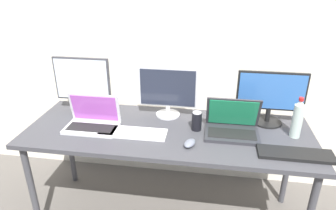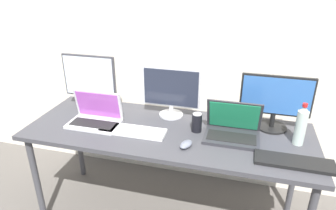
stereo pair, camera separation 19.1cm
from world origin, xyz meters
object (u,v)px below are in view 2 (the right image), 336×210
Objects in this scene: mouse_by_keyboard at (186,144)px; keyboard_main at (133,131)px; keyboard_aux at (294,162)px; water_bottle at (301,126)px; monitor_center at (171,91)px; laptop_silver at (96,116)px; soda_can_near_keyboard at (197,123)px; monitor_right at (275,101)px; monitor_left at (90,80)px; work_desk at (168,138)px; laptop_secondary at (232,129)px.

keyboard_main is at bearing -172.75° from mouse_by_keyboard.
keyboard_aux is 1.57× the size of water_bottle.
keyboard_aux is at bearing -26.69° from monitor_center.
mouse_by_keyboard is at bearing -161.75° from water_bottle.
laptop_silver is 2.74× the size of soda_can_near_keyboard.
monitor_right is (0.70, -0.01, 0.01)m from monitor_center.
water_bottle is (1.47, -0.16, -0.09)m from monitor_left.
monitor_right reaches higher than work_desk.
monitor_center is 0.95× the size of keyboard_main.
laptop_silver is at bearing 169.17° from keyboard_main.
work_desk is at bearing -177.44° from laptop_secondary.
monitor_center is 0.70m from monitor_right.
monitor_right reaches higher than water_bottle.
keyboard_main is 4.22× the size of mouse_by_keyboard.
laptop_secondary is at bearing -142.73° from monitor_right.
mouse_by_keyboard is (-0.26, -0.19, -0.04)m from laptop_secondary.
keyboard_aux is at bearing -6.67° from laptop_silver.
laptop_secondary is 0.78× the size of keyboard_main.
work_desk is 5.45× the size of laptop_silver.
laptop_silver is at bearing -168.02° from monitor_right.
keyboard_main is 0.38m from mouse_by_keyboard.
water_bottle is at bearing -11.79° from monitor_center.
work_desk is at bearing -16.75° from monitor_left.
laptop_silver is at bearing -57.03° from monitor_left.
keyboard_main is (-0.21, -0.09, 0.07)m from work_desk.
laptop_silver is at bearing -151.54° from monitor_center.
laptop_secondary is at bearing 9.78° from keyboard_main.
keyboard_main is at bearing -33.31° from monitor_left.
monitor_center is 3.28× the size of soda_can_near_keyboard.
soda_can_near_keyboard is (-0.23, 0.01, 0.01)m from laptop_secondary.
laptop_secondary reaches higher than soda_can_near_keyboard.
mouse_by_keyboard is (0.82, -0.37, -0.20)m from monitor_left.
laptop_silver is (-1.17, -0.25, -0.15)m from monitor_right.
monitor_center is (0.62, 0.02, -0.03)m from monitor_left.
monitor_left is at bearing 170.50° from laptop_secondary.
keyboard_main is (-0.63, -0.11, -0.05)m from laptop_secondary.
mouse_by_keyboard reaches higher than work_desk.
laptop_silver reaches higher than work_desk.
laptop_silver is at bearing -176.59° from water_bottle.
monitor_left reaches higher than laptop_silver.
soda_can_near_keyboard reaches higher than keyboard_main.
monitor_right reaches higher than keyboard_aux.
laptop_silver is at bearing -174.03° from soda_can_near_keyboard.
mouse_by_keyboard is at bearing -47.86° from work_desk.
water_bottle reaches higher than keyboard_aux.
monitor_center is 1.19× the size of laptop_silver.
water_bottle is at bearing 6.97° from keyboard_main.
monitor_left reaches higher than laptop_secondary.
work_desk is at bearing 23.38° from keyboard_main.
monitor_left is 1.19× the size of laptop_silver.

